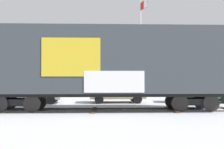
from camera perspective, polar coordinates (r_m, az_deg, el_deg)
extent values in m
plane|color=#B2B5BC|center=(14.40, 1.73, -8.09)|extent=(260.00, 260.00, 0.00)
cube|color=#4C4742|center=(13.64, -1.22, -8.31)|extent=(59.99, 1.31, 0.08)
cube|color=#4C4742|center=(15.07, -1.29, -7.63)|extent=(59.99, 1.31, 0.08)
cube|color=#423323|center=(14.86, 13.19, -7.71)|extent=(0.29, 2.50, 0.07)
cube|color=#423323|center=(14.37, -4.05, -7.96)|extent=(0.29, 2.50, 0.07)
cube|color=#33383D|center=(14.29, -1.25, 3.04)|extent=(13.46, 3.22, 3.55)
cube|color=#2D2823|center=(14.56, -1.25, 10.51)|extent=(12.74, 0.66, 0.24)
cube|color=gold|center=(12.92, -9.21, 3.90)|extent=(2.95, 0.09, 1.95)
cube|color=silver|center=(12.77, 0.52, -1.64)|extent=(3.05, 0.09, 1.10)
cube|color=black|center=(14.28, -1.26, -4.49)|extent=(13.17, 1.89, 0.20)
cube|color=black|center=(15.04, -19.98, -5.77)|extent=(2.13, 1.37, 0.36)
cylinder|color=black|center=(16.00, -22.08, -5.65)|extent=(0.92, 0.14, 0.92)
cylinder|color=black|center=(14.11, -17.59, -6.30)|extent=(0.92, 0.14, 0.92)
cylinder|color=black|center=(15.50, -16.14, -5.84)|extent=(0.92, 0.14, 0.92)
cube|color=black|center=(15.14, 17.33, -5.76)|extent=(2.13, 1.37, 0.36)
cylinder|color=black|center=(14.20, 15.04, -6.28)|extent=(0.92, 0.14, 0.92)
cylinder|color=black|center=(15.58, 13.49, -5.83)|extent=(0.92, 0.14, 0.92)
cylinder|color=black|center=(14.79, 21.39, -6.04)|extent=(0.92, 0.14, 0.92)
cylinder|color=black|center=(16.11, 19.35, -5.64)|extent=(0.92, 0.14, 0.92)
cylinder|color=silver|center=(26.57, 6.46, 5.71)|extent=(0.12, 0.12, 9.83)
sphere|color=#D8CC66|center=(27.62, 6.44, 16.06)|extent=(0.18, 0.18, 0.18)
cube|color=red|center=(26.76, 7.20, 15.33)|extent=(0.43, 1.43, 0.81)
cube|color=white|center=(26.44, 7.56, 15.53)|extent=(0.24, 0.72, 0.81)
cube|color=gray|center=(78.81, -2.18, 1.85)|extent=(137.02, 37.45, 11.78)
cube|color=#9E9384|center=(68.42, -4.64, 8.31)|extent=(5.42, 4.36, 2.45)
cone|color=#193D23|center=(75.71, 12.37, 8.18)|extent=(2.24, 2.24, 4.48)
cube|color=#B7BABF|center=(19.44, -17.27, -4.18)|extent=(4.15, 1.99, 0.75)
cube|color=#2D333D|center=(19.43, -17.48, -2.05)|extent=(2.16, 1.75, 0.69)
cylinder|color=black|center=(20.09, -12.80, -5.18)|extent=(0.65, 0.24, 0.64)
cylinder|color=black|center=(18.32, -13.62, -5.57)|extent=(0.65, 0.24, 0.64)
cylinder|color=black|center=(20.68, -20.51, -5.02)|extent=(0.65, 0.24, 0.64)
cylinder|color=black|center=(18.97, -22.02, -5.36)|extent=(0.65, 0.24, 0.64)
cube|color=#9E8966|center=(19.20, 1.17, -4.25)|extent=(4.16, 1.94, 0.77)
cube|color=#2D333D|center=(19.17, 1.00, -2.14)|extent=(1.91, 1.70, 0.65)
cylinder|color=black|center=(20.27, 4.87, -5.17)|extent=(0.65, 0.24, 0.64)
cylinder|color=black|center=(18.57, 5.76, -5.54)|extent=(0.65, 0.24, 0.64)
cylinder|color=black|center=(20.00, -3.09, -5.23)|extent=(0.65, 0.24, 0.64)
cylinder|color=black|center=(18.27, -2.94, -5.61)|extent=(0.65, 0.24, 0.64)
cube|color=#1E5933|center=(20.55, 19.03, -4.12)|extent=(5.03, 2.64, 0.67)
cube|color=#2D333D|center=(20.49, 18.55, -2.25)|extent=(2.32, 2.02, 0.68)
cylinder|color=black|center=(21.85, 22.68, -4.79)|extent=(0.67, 0.32, 0.64)
cylinder|color=black|center=(21.16, 14.17, -4.97)|extent=(0.67, 0.32, 0.64)
cylinder|color=black|center=(19.38, 14.92, -5.32)|extent=(0.67, 0.32, 0.64)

